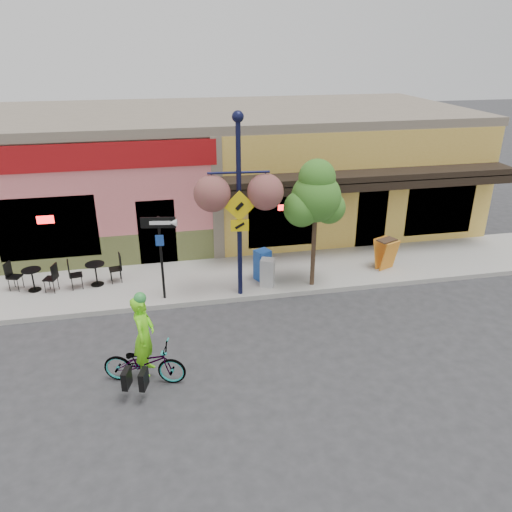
{
  "coord_description": "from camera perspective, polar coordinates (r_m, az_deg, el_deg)",
  "views": [
    {
      "loc": [
        -2.89,
        -11.96,
        6.97
      ],
      "look_at": [
        -0.34,
        0.5,
        1.4
      ],
      "focal_mm": 35.0,
      "sensor_mm": 36.0,
      "label": 1
    }
  ],
  "objects": [
    {
      "name": "bicycle",
      "position": [
        11.38,
        -12.64,
        -11.82
      ],
      "size": [
        1.93,
        1.12,
        0.96
      ],
      "primitive_type": "imported",
      "rotation": [
        0.0,
        0.0,
        1.29
      ],
      "color": "maroon",
      "rests_on": "ground"
    },
    {
      "name": "one_way_sign",
      "position": [
        14.03,
        -10.75,
        -0.28
      ],
      "size": [
        0.96,
        0.35,
        2.46
      ],
      "primitive_type": null,
      "rotation": [
        0.0,
        0.0,
        -0.16
      ],
      "color": "black",
      "rests_on": "sidewalk"
    },
    {
      "name": "ground",
      "position": [
        14.15,
        1.75,
        -5.89
      ],
      "size": [
        90.0,
        90.0,
        0.0
      ],
      "primitive_type": "plane",
      "color": "#2D2D30",
      "rests_on": "ground"
    },
    {
      "name": "cafe_set_left",
      "position": [
        15.93,
        -24.19,
        -2.19
      ],
      "size": [
        1.61,
        1.14,
        0.88
      ],
      "primitive_type": null,
      "rotation": [
        0.0,
        0.0,
        -0.31
      ],
      "color": "black",
      "rests_on": "sidewalk"
    },
    {
      "name": "newspaper_box_blue",
      "position": [
        15.21,
        0.74,
        -1.01
      ],
      "size": [
        0.55,
        0.52,
        0.95
      ],
      "primitive_type": null,
      "rotation": [
        0.0,
        0.0,
        0.41
      ],
      "color": "#1A459E",
      "rests_on": "sidewalk"
    },
    {
      "name": "cafe_set_right",
      "position": [
        15.61,
        -17.85,
        -1.65
      ],
      "size": [
        1.62,
        1.0,
        0.9
      ],
      "primitive_type": null,
      "rotation": [
        0.0,
        0.0,
        0.17
      ],
      "color": "black",
      "rests_on": "sidewalk"
    },
    {
      "name": "street_tree",
      "position": [
        14.42,
        6.73,
        3.64
      ],
      "size": [
        1.95,
        1.95,
        3.86
      ],
      "primitive_type": null,
      "rotation": [
        0.0,
        0.0,
        0.37
      ],
      "color": "#3D7A26",
      "rests_on": "sidewalk"
    },
    {
      "name": "cyclist_rider",
      "position": [
        11.13,
        -12.58,
        -9.95
      ],
      "size": [
        0.61,
        0.77,
        1.84
      ],
      "primitive_type": "imported",
      "rotation": [
        0.0,
        0.0,
        1.29
      ],
      "color": "#75F419",
      "rests_on": "ground"
    },
    {
      "name": "lamp_post",
      "position": [
        13.57,
        -1.94,
        5.45
      ],
      "size": [
        1.71,
        0.81,
        5.18
      ],
      "primitive_type": null,
      "rotation": [
        0.0,
        0.0,
        -0.09
      ],
      "color": "#101333",
      "rests_on": "sidewalk"
    },
    {
      "name": "building",
      "position": [
        20.24,
        -3.1,
        10.12
      ],
      "size": [
        18.2,
        8.2,
        4.5
      ],
      "primitive_type": null,
      "color": "#D86A6E",
      "rests_on": "ground"
    },
    {
      "name": "sandwich_board",
      "position": [
        16.34,
        15.04,
        0.04
      ],
      "size": [
        0.72,
        0.63,
        1.0
      ],
      "primitive_type": null,
      "rotation": [
        0.0,
        0.0,
        0.39
      ],
      "color": "orange",
      "rests_on": "sidewalk"
    },
    {
      "name": "curb",
      "position": [
        14.58,
        1.25,
        -4.59
      ],
      "size": [
        24.0,
        0.12,
        0.15
      ],
      "primitive_type": "cube",
      "color": "#A8A59E",
      "rests_on": "ground"
    },
    {
      "name": "sidewalk",
      "position": [
        15.84,
        0.1,
        -2.16
      ],
      "size": [
        24.0,
        3.0,
        0.15
      ],
      "primitive_type": "cube",
      "color": "#9E9B93",
      "rests_on": "ground"
    },
    {
      "name": "newspaper_box_grey",
      "position": [
        14.84,
        1.32,
        -1.88
      ],
      "size": [
        0.51,
        0.49,
        0.85
      ],
      "primitive_type": null,
      "rotation": [
        0.0,
        0.0,
        -0.4
      ],
      "color": "#A9A9A9",
      "rests_on": "sidewalk"
    }
  ]
}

